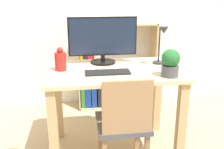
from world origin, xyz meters
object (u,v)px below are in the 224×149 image
(keyboard, at_px, (108,72))
(desk_lamp, at_px, (162,42))
(vase, at_px, (60,60))
(bookshelf, at_px, (100,71))
(chair, at_px, (124,122))
(monitor, at_px, (103,39))
(potted_plant, at_px, (170,63))

(keyboard, distance_m, desk_lamp, 0.56)
(vase, height_order, bookshelf, bookshelf)
(desk_lamp, height_order, chair, desk_lamp)
(desk_lamp, bearing_deg, monitor, 163.15)
(chair, bearing_deg, desk_lamp, 54.08)
(vase, xyz_separation_m, potted_plant, (0.84, -0.28, 0.02))
(monitor, xyz_separation_m, keyboard, (0.00, -0.33, -0.21))
(keyboard, relative_size, potted_plant, 1.68)
(monitor, xyz_separation_m, vase, (-0.37, -0.19, -0.14))
(monitor, distance_m, bookshelf, 0.96)
(monitor, relative_size, keyboard, 1.71)
(keyboard, height_order, vase, vase)
(potted_plant, bearing_deg, bookshelf, 108.32)
(monitor, relative_size, desk_lamp, 1.78)
(monitor, distance_m, chair, 0.78)
(monitor, bearing_deg, desk_lamp, -16.85)
(monitor, distance_m, keyboard, 0.39)
(monitor, relative_size, bookshelf, 0.59)
(keyboard, xyz_separation_m, bookshelf, (0.05, 1.12, -0.32))
(keyboard, distance_m, potted_plant, 0.50)
(keyboard, bearing_deg, chair, -66.06)
(keyboard, distance_m, bookshelf, 1.17)
(chair, xyz_separation_m, bookshelf, (-0.05, 1.34, 0.01))
(keyboard, bearing_deg, monitor, 90.39)
(desk_lamp, xyz_separation_m, bookshelf, (-0.45, 0.94, -0.52))
(keyboard, distance_m, chair, 0.41)
(monitor, relative_size, chair, 0.74)
(keyboard, bearing_deg, vase, 159.52)
(vase, distance_m, potted_plant, 0.88)
(keyboard, height_order, potted_plant, potted_plant)
(chair, bearing_deg, keyboard, 123.22)
(desk_lamp, bearing_deg, keyboard, -160.40)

